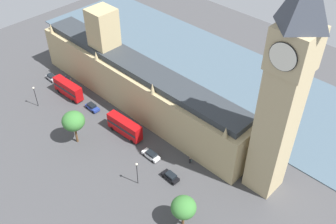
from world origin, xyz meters
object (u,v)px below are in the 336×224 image
(car_white_far_end, at_px, (151,155))
(double_decker_bus_trailing, at_px, (125,126))
(parliament_building, at_px, (135,82))
(pedestrian_by_river_gate, at_px, (71,81))
(car_black_midblock, at_px, (171,176))
(street_lamp_slot_11, at_px, (35,93))
(car_blue_corner, at_px, (92,107))
(plane_tree_slot_10, at_px, (73,121))
(street_lamp_slot_12, at_px, (137,170))
(pedestrian_kerbside, at_px, (190,160))
(double_decker_bus_opposite_hall, at_px, (68,88))
(car_silver_leading, at_px, (51,77))
(clock_tower, at_px, (284,91))
(plane_tree_near_tower, at_px, (184,208))
(pedestrian_under_trees, at_px, (66,78))

(car_white_far_end, bearing_deg, double_decker_bus_trailing, 84.49)
(parliament_building, height_order, pedestrian_by_river_gate, parliament_building)
(car_black_midblock, bearing_deg, parliament_building, 65.19)
(double_decker_bus_trailing, bearing_deg, street_lamp_slot_11, -73.18)
(car_blue_corner, bearing_deg, plane_tree_slot_10, 36.00)
(double_decker_bus_trailing, bearing_deg, car_blue_corner, -93.79)
(double_decker_bus_trailing, height_order, car_white_far_end, double_decker_bus_trailing)
(pedestrian_by_river_gate, xyz_separation_m, plane_tree_slot_10, (13.89, 22.63, 6.10))
(street_lamp_slot_12, bearing_deg, double_decker_bus_trailing, -121.25)
(parliament_building, bearing_deg, pedestrian_kerbside, 76.08)
(car_white_far_end, bearing_deg, pedestrian_by_river_gate, 83.67)
(plane_tree_slot_10, distance_m, street_lamp_slot_11, 20.07)
(double_decker_bus_opposite_hall, bearing_deg, pedestrian_by_river_gate, 48.09)
(street_lamp_slot_12, bearing_deg, car_white_far_end, -154.59)
(car_black_midblock, relative_size, street_lamp_slot_12, 0.67)
(car_blue_corner, relative_size, pedestrian_by_river_gate, 2.74)
(plane_tree_slot_10, height_order, street_lamp_slot_12, plane_tree_slot_10)
(car_silver_leading, distance_m, street_lamp_slot_12, 50.37)
(car_silver_leading, height_order, car_black_midblock, same)
(clock_tower, height_order, car_silver_leading, clock_tower)
(car_white_far_end, bearing_deg, plane_tree_slot_10, 118.01)
(car_silver_leading, xyz_separation_m, car_blue_corner, (0.12, 20.72, 0.00))
(car_white_far_end, distance_m, pedestrian_by_river_gate, 40.39)
(parliament_building, bearing_deg, plane_tree_near_tower, 61.07)
(double_decker_bus_opposite_hall, relative_size, pedestrian_kerbside, 6.18)
(car_blue_corner, xyz_separation_m, pedestrian_kerbside, (-3.92, 33.00, -0.12))
(car_blue_corner, height_order, car_white_far_end, same)
(car_blue_corner, bearing_deg, double_decker_bus_trailing, 89.19)
(street_lamp_slot_11, relative_size, street_lamp_slot_12, 0.99)
(car_black_midblock, bearing_deg, plane_tree_slot_10, 108.47)
(parliament_building, xyz_separation_m, pedestrian_by_river_gate, (7.04, -21.72, -6.66))
(car_silver_leading, distance_m, pedestrian_kerbside, 53.85)
(double_decker_bus_trailing, distance_m, car_black_midblock, 19.14)
(car_silver_leading, distance_m, pedestrian_by_river_gate, 6.56)
(car_white_far_end, height_order, street_lamp_slot_12, street_lamp_slot_12)
(car_silver_leading, height_order, street_lamp_slot_12, street_lamp_slot_12)
(clock_tower, distance_m, plane_tree_slot_10, 50.20)
(car_white_far_end, xyz_separation_m, car_black_midblock, (1.58, 8.08, -0.00))
(double_decker_bus_opposite_hall, height_order, car_white_far_end, double_decker_bus_opposite_hall)
(double_decker_bus_opposite_hall, bearing_deg, street_lamp_slot_11, 162.43)
(parliament_building, bearing_deg, street_lamp_slot_11, -43.28)
(plane_tree_slot_10, bearing_deg, clock_tower, 117.06)
(car_blue_corner, bearing_deg, parliament_building, 147.60)
(car_black_midblock, xyz_separation_m, plane_tree_near_tower, (6.79, 10.04, 4.57))
(car_black_midblock, relative_size, pedestrian_under_trees, 2.89)
(parliament_building, relative_size, double_decker_bus_trailing, 6.87)
(pedestrian_kerbside, relative_size, street_lamp_slot_12, 0.26)
(pedestrian_kerbside, bearing_deg, street_lamp_slot_11, -101.07)
(clock_tower, bearing_deg, car_blue_corner, -77.75)
(clock_tower, xyz_separation_m, double_decker_bus_opposite_hall, (11.44, -58.81, -23.38))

